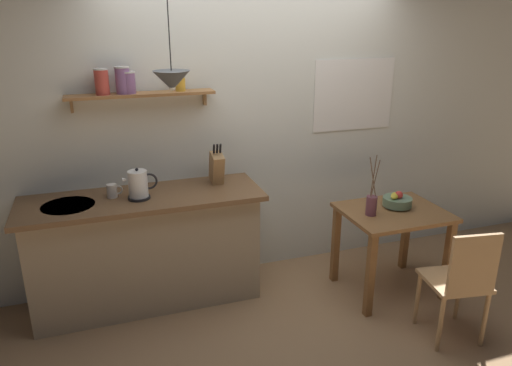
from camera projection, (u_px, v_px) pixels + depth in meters
name	position (u px, v px, depth m)	size (l,w,h in m)	color
ground_plane	(277.00, 298.00, 4.01)	(14.00, 14.00, 0.00)	#A87F56
back_wall	(274.00, 122.00, 4.21)	(6.80, 0.11, 2.70)	silver
kitchen_counter	(147.00, 249.00, 3.84)	(1.83, 0.63, 0.93)	tan
wall_shelf	(131.00, 87.00, 3.58)	(1.11, 0.20, 0.33)	#9E6B3D
dining_table	(392.00, 226.00, 3.96)	(0.82, 0.66, 0.73)	brown
dining_chair_near	(461.00, 279.00, 3.34)	(0.45, 0.44, 0.89)	tan
fruit_bowl	(397.00, 201.00, 3.97)	(0.24, 0.24, 0.14)	slate
twig_vase	(371.00, 204.00, 3.80)	(0.09, 0.09, 0.50)	brown
electric_kettle	(139.00, 185.00, 3.59)	(0.26, 0.17, 0.24)	black
knife_block	(217.00, 167.00, 3.90)	(0.09, 0.20, 0.34)	tan
coffee_mug_by_sink	(113.00, 191.00, 3.63)	(0.12, 0.08, 0.10)	white
pendant_lamp	(172.00, 81.00, 3.33)	(0.26, 0.26, 0.62)	black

